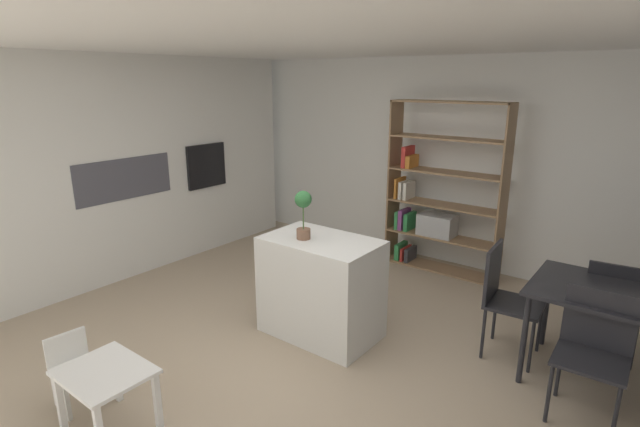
{
  "coord_description": "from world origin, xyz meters",
  "views": [
    {
      "loc": [
        2.31,
        -2.75,
        2.31
      ],
      "look_at": [
        -0.02,
        0.29,
        1.23
      ],
      "focal_mm": 26.93,
      "sensor_mm": 36.0,
      "label": 1
    }
  ],
  "objects_px": {
    "open_bookshelf": "(435,201)",
    "dining_chair_far": "(614,300)",
    "child_table": "(106,381)",
    "dining_chair_near": "(594,344)",
    "dining_table": "(608,302)",
    "kitchen_island": "(321,287)",
    "child_chair_left": "(73,365)",
    "dining_chair_island_side": "(503,291)",
    "built_in_oven": "(206,166)",
    "potted_plant_on_island": "(303,210)"
  },
  "relations": [
    {
      "from": "open_bookshelf",
      "to": "dining_chair_far",
      "type": "relative_size",
      "value": 2.34
    },
    {
      "from": "open_bookshelf",
      "to": "child_table",
      "type": "bearing_deg",
      "value": -96.48
    },
    {
      "from": "open_bookshelf",
      "to": "dining_chair_near",
      "type": "relative_size",
      "value": 2.26
    },
    {
      "from": "dining_table",
      "to": "dining_chair_far",
      "type": "xyz_separation_m",
      "value": [
        0.01,
        0.45,
        -0.15
      ]
    },
    {
      "from": "kitchen_island",
      "to": "dining_table",
      "type": "xyz_separation_m",
      "value": [
        2.18,
        0.7,
        0.23
      ]
    },
    {
      "from": "child_table",
      "to": "child_chair_left",
      "type": "distance_m",
      "value": 0.48
    },
    {
      "from": "child_table",
      "to": "child_chair_left",
      "type": "xyz_separation_m",
      "value": [
        -0.48,
        0.0,
        -0.08
      ]
    },
    {
      "from": "dining_chair_near",
      "to": "dining_chair_far",
      "type": "xyz_separation_m",
      "value": [
        0.01,
        0.89,
        -0.01
      ]
    },
    {
      "from": "dining_table",
      "to": "kitchen_island",
      "type": "bearing_deg",
      "value": -162.12
    },
    {
      "from": "open_bookshelf",
      "to": "dining_chair_far",
      "type": "height_order",
      "value": "open_bookshelf"
    },
    {
      "from": "dining_table",
      "to": "dining_chair_island_side",
      "type": "xyz_separation_m",
      "value": [
        -0.76,
        -0.01,
        -0.12
      ]
    },
    {
      "from": "dining_chair_near",
      "to": "built_in_oven",
      "type": "bearing_deg",
      "value": 171.17
    },
    {
      "from": "open_bookshelf",
      "to": "child_chair_left",
      "type": "relative_size",
      "value": 3.88
    },
    {
      "from": "built_in_oven",
      "to": "child_chair_left",
      "type": "relative_size",
      "value": 1.14
    },
    {
      "from": "dining_chair_island_side",
      "to": "dining_chair_far",
      "type": "relative_size",
      "value": 1.09
    },
    {
      "from": "child_chair_left",
      "to": "child_table",
      "type": "bearing_deg",
      "value": -84.68
    },
    {
      "from": "child_table",
      "to": "dining_chair_island_side",
      "type": "distance_m",
      "value": 3.15
    },
    {
      "from": "dining_chair_island_side",
      "to": "dining_table",
      "type": "bearing_deg",
      "value": -93.47
    },
    {
      "from": "kitchen_island",
      "to": "dining_chair_near",
      "type": "bearing_deg",
      "value": 6.8
    },
    {
      "from": "dining_chair_far",
      "to": "kitchen_island",
      "type": "bearing_deg",
      "value": 21.92
    },
    {
      "from": "child_table",
      "to": "built_in_oven",
      "type": "bearing_deg",
      "value": 129.05
    },
    {
      "from": "dining_table",
      "to": "potted_plant_on_island",
      "type": "bearing_deg",
      "value": -161.28
    },
    {
      "from": "dining_table",
      "to": "dining_chair_far",
      "type": "bearing_deg",
      "value": 88.81
    },
    {
      "from": "built_in_oven",
      "to": "dining_table",
      "type": "distance_m",
      "value": 4.81
    },
    {
      "from": "dining_chair_near",
      "to": "open_bookshelf",
      "type": "bearing_deg",
      "value": 135.92
    },
    {
      "from": "dining_table",
      "to": "dining_chair_near",
      "type": "relative_size",
      "value": 1.17
    },
    {
      "from": "potted_plant_on_island",
      "to": "dining_chair_near",
      "type": "bearing_deg",
      "value": 8.39
    },
    {
      "from": "child_chair_left",
      "to": "dining_chair_far",
      "type": "bearing_deg",
      "value": -38.77
    },
    {
      "from": "child_chair_left",
      "to": "dining_table",
      "type": "bearing_deg",
      "value": -43.21
    },
    {
      "from": "built_in_oven",
      "to": "dining_chair_island_side",
      "type": "height_order",
      "value": "built_in_oven"
    },
    {
      "from": "dining_chair_island_side",
      "to": "dining_chair_far",
      "type": "bearing_deg",
      "value": -63.32
    },
    {
      "from": "child_table",
      "to": "dining_table",
      "type": "xyz_separation_m",
      "value": [
        2.52,
        2.6,
        0.31
      ]
    },
    {
      "from": "dining_table",
      "to": "dining_chair_far",
      "type": "distance_m",
      "value": 0.47
    },
    {
      "from": "dining_chair_near",
      "to": "dining_chair_far",
      "type": "distance_m",
      "value": 0.89
    },
    {
      "from": "built_in_oven",
      "to": "dining_chair_far",
      "type": "xyz_separation_m",
      "value": [
        4.79,
        0.26,
        -0.65
      ]
    },
    {
      "from": "child_table",
      "to": "dining_chair_far",
      "type": "relative_size",
      "value": 0.67
    },
    {
      "from": "child_chair_left",
      "to": "dining_chair_island_side",
      "type": "relative_size",
      "value": 0.55
    },
    {
      "from": "open_bookshelf",
      "to": "dining_chair_island_side",
      "type": "xyz_separation_m",
      "value": [
        1.31,
        -1.47,
        -0.3
      ]
    },
    {
      "from": "built_in_oven",
      "to": "dining_table",
      "type": "xyz_separation_m",
      "value": [
        4.78,
        -0.18,
        -0.5
      ]
    },
    {
      "from": "child_table",
      "to": "dining_chair_island_side",
      "type": "relative_size",
      "value": 0.61
    },
    {
      "from": "kitchen_island",
      "to": "child_chair_left",
      "type": "xyz_separation_m",
      "value": [
        -0.82,
        -1.9,
        -0.16
      ]
    },
    {
      "from": "dining_table",
      "to": "dining_chair_island_side",
      "type": "bearing_deg",
      "value": -179.46
    },
    {
      "from": "dining_chair_near",
      "to": "dining_chair_far",
      "type": "height_order",
      "value": "dining_chair_near"
    },
    {
      "from": "open_bookshelf",
      "to": "dining_chair_near",
      "type": "xyz_separation_m",
      "value": [
        2.06,
        -1.9,
        -0.32
      ]
    },
    {
      "from": "kitchen_island",
      "to": "dining_chair_island_side",
      "type": "height_order",
      "value": "dining_chair_island_side"
    },
    {
      "from": "child_chair_left",
      "to": "dining_chair_far",
      "type": "relative_size",
      "value": 0.6
    },
    {
      "from": "child_chair_left",
      "to": "dining_chair_island_side",
      "type": "bearing_deg",
      "value": -35.01
    },
    {
      "from": "kitchen_island",
      "to": "dining_chair_far",
      "type": "relative_size",
      "value": 1.17
    },
    {
      "from": "child_table",
      "to": "dining_chair_near",
      "type": "relative_size",
      "value": 0.64
    },
    {
      "from": "child_table",
      "to": "dining_chair_island_side",
      "type": "height_order",
      "value": "dining_chair_island_side"
    }
  ]
}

